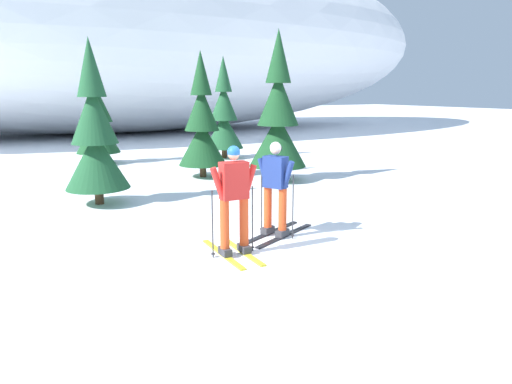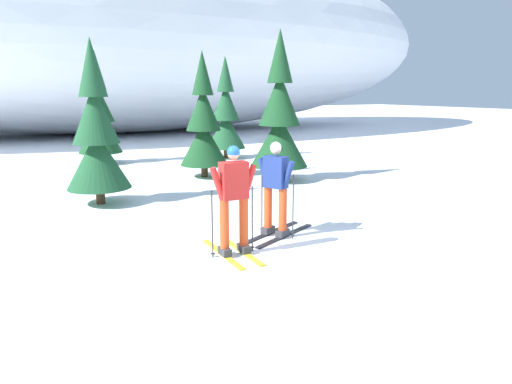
{
  "view_description": "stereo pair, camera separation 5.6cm",
  "coord_description": "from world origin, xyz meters",
  "views": [
    {
      "loc": [
        -4.42,
        -5.74,
        2.66
      ],
      "look_at": [
        -0.46,
        1.05,
        0.95
      ],
      "focal_mm": 33.07,
      "sensor_mm": 36.0,
      "label": 1
    },
    {
      "loc": [
        -4.38,
        -5.77,
        2.66
      ],
      "look_at": [
        -0.46,
        1.05,
        0.95
      ],
      "focal_mm": 33.07,
      "sensor_mm": 36.0,
      "label": 2
    }
  ],
  "objects": [
    {
      "name": "pine_tree_far_right",
      "position": [
        3.87,
        10.99,
        1.65
      ],
      "size": [
        1.52,
        1.52,
        3.94
      ],
      "color": "#47301E",
      "rests_on": "ground"
    },
    {
      "name": "skier_navy_jacket",
      "position": [
        0.11,
        1.32,
        0.91
      ],
      "size": [
        1.79,
        1.1,
        1.75
      ],
      "color": "black",
      "rests_on": "ground"
    },
    {
      "name": "pine_tree_center_left",
      "position": [
        -0.76,
        11.97,
        1.69
      ],
      "size": [
        1.56,
        1.56,
        4.04
      ],
      "color": "#47301E",
      "rests_on": "ground"
    },
    {
      "name": "pine_tree_center",
      "position": [
        1.44,
        7.58,
        1.6
      ],
      "size": [
        1.47,
        1.47,
        3.82
      ],
      "color": "#47301E",
      "rests_on": "ground"
    },
    {
      "name": "skier_red_jacket",
      "position": [
        -1.03,
        0.79,
        0.96
      ],
      "size": [
        0.81,
        1.59,
        1.81
      ],
      "color": "gold",
      "rests_on": "ground"
    },
    {
      "name": "pine_tree_far_left",
      "position": [
        -2.15,
        5.54,
        1.6
      ],
      "size": [
        1.48,
        1.48,
        3.82
      ],
      "color": "#47301E",
      "rests_on": "ground"
    },
    {
      "name": "pine_tree_center_right",
      "position": [
        3.11,
        5.91,
        1.82
      ],
      "size": [
        1.68,
        1.68,
        4.35
      ],
      "color": "#47301E",
      "rests_on": "ground"
    },
    {
      "name": "snow_ridge_background",
      "position": [
        3.42,
        24.89,
        6.0
      ],
      "size": [
        46.05,
        19.42,
        11.99
      ],
      "primitive_type": "ellipsoid",
      "color": "white",
      "rests_on": "ground"
    },
    {
      "name": "ground_plane",
      "position": [
        0.0,
        0.0,
        0.0
      ],
      "size": [
        120.0,
        120.0,
        0.0
      ],
      "primitive_type": "plane",
      "color": "white"
    }
  ]
}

